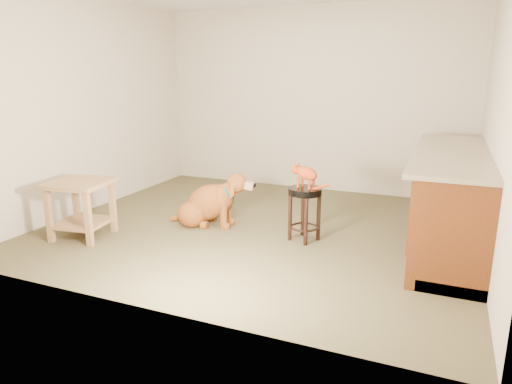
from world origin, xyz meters
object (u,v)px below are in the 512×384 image
at_px(padded_stool, 305,203).
at_px(side_table, 81,200).
at_px(golden_retriever, 209,204).
at_px(wood_stool, 442,186).
at_px(tabby_kitten, 305,174).

height_order(padded_stool, side_table, side_table).
bearing_deg(golden_retriever, wood_stool, 19.20).
xyz_separation_m(padded_stool, side_table, (-2.17, -0.80, 0.00)).
height_order(padded_stool, wood_stool, wood_stool).
distance_m(padded_stool, wood_stool, 1.79).
bearing_deg(padded_stool, golden_retriever, 176.81).
bearing_deg(tabby_kitten, side_table, -137.78).
bearing_deg(tabby_kitten, golden_retriever, -161.26).
relative_size(padded_stool, tabby_kitten, 1.31).
xyz_separation_m(padded_stool, wood_stool, (1.27, 1.26, 0.02)).
relative_size(side_table, tabby_kitten, 1.56).
distance_m(wood_stool, tabby_kitten, 1.81).
height_order(side_table, golden_retriever, golden_retriever).
bearing_deg(padded_stool, side_table, -159.68).
distance_m(side_table, golden_retriever, 1.36).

